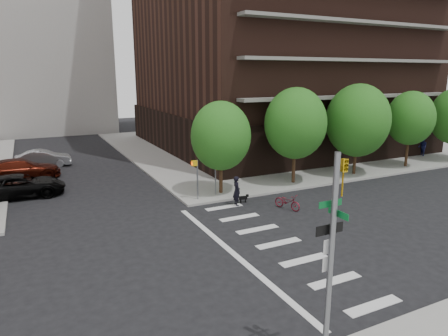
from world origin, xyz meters
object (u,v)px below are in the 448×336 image
object	(u,v)px
parked_car_black	(21,186)
pedestrian_far	(422,146)
scooter	(287,202)
parked_car_maroon	(21,169)
parked_car_silver	(43,158)
dog_walker	(237,191)
traffic_signal	(330,277)

from	to	relation	value
parked_car_black	pedestrian_far	size ratio (longest dim) A/B	2.97
scooter	pedestrian_far	size ratio (longest dim) A/B	0.97
parked_car_maroon	parked_car_silver	bearing A→B (deg)	-29.19
parked_car_maroon	parked_car_silver	distance (m)	4.39
parked_car_black	scooter	bearing A→B (deg)	-122.52
parked_car_maroon	parked_car_silver	size ratio (longest dim) A/B	1.25
parked_car_black	parked_car_maroon	distance (m)	5.04
parked_car_silver	dog_walker	xyz separation A→B (m)	(10.30, -16.94, 0.19)
parked_car_silver	dog_walker	bearing A→B (deg)	-145.33
parked_car_black	scooter	world-z (taller)	parked_car_black
parked_car_maroon	scooter	size ratio (longest dim) A/B	3.14
traffic_signal	pedestrian_far	size ratio (longest dim) A/B	3.21
dog_walker	scooter	bearing A→B (deg)	-125.24
scooter	parked_car_silver	bearing A→B (deg)	104.88
traffic_signal	scooter	world-z (taller)	traffic_signal
parked_car_maroon	parked_car_silver	xyz separation A→B (m)	(1.78, 4.01, -0.07)
parked_car_maroon	dog_walker	world-z (taller)	dog_walker
traffic_signal	parked_car_silver	size ratio (longest dim) A/B	1.31
parked_car_black	dog_walker	size ratio (longest dim) A/B	2.94
traffic_signal	parked_car_black	distance (m)	22.82
parked_car_maroon	parked_car_black	bearing A→B (deg)	174.70
parked_car_silver	pedestrian_far	xyz separation A→B (m)	(33.69, -11.94, 0.33)
parked_car_black	dog_walker	bearing A→B (deg)	-121.36
parked_car_black	parked_car_silver	xyz separation A→B (m)	(1.78, 9.05, -0.02)
parked_car_black	dog_walker	xyz separation A→B (m)	(12.08, -7.89, 0.17)
scooter	traffic_signal	bearing A→B (deg)	-139.54
parked_car_maroon	dog_walker	size ratio (longest dim) A/B	3.03
parked_car_black	pedestrian_far	world-z (taller)	pedestrian_far
parked_car_black	parked_car_silver	size ratio (longest dim) A/B	1.21
parked_car_maroon	parked_car_silver	world-z (taller)	parked_car_maroon
parked_car_silver	scooter	size ratio (longest dim) A/B	2.52
parked_car_black	parked_car_silver	distance (m)	9.22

